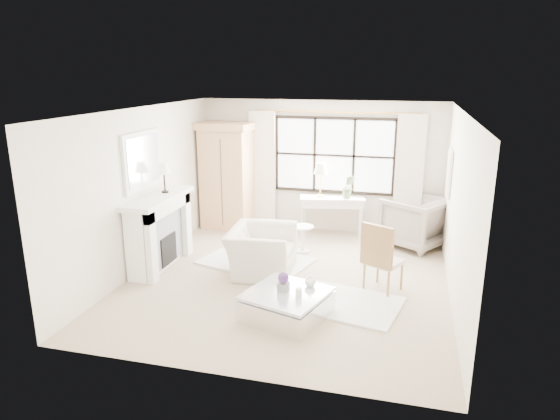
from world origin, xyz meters
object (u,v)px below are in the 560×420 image
Objects in this scene: console_table at (332,216)px; club_armchair at (261,251)px; coffee_table at (286,305)px; armoire at (226,176)px.

club_armchair is at bearing -121.14° from console_table.
console_table is at bearing -23.88° from club_armchair.
coffee_table is at bearing -101.68° from console_table.
armoire is 1.91× the size of club_armchair.
armoire is 2.70m from club_armchair.
armoire is 1.79× the size of coffee_table.
club_armchair reaches higher than coffee_table.
console_table reaches higher than club_armchair.
armoire is at bearing 138.41° from coffee_table.
armoire is at bearing 29.03° from club_armchair.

